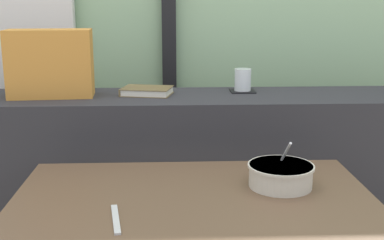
% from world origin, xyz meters
% --- Properties ---
extents(dark_console_ledge, '(2.80, 0.38, 0.86)m').
position_xyz_m(dark_console_ledge, '(0.00, 0.55, 0.43)').
color(dark_console_ledge, '#2D2D33').
rests_on(dark_console_ledge, ground).
extents(breakfast_table, '(1.02, 0.65, 0.69)m').
position_xyz_m(breakfast_table, '(-0.01, -0.10, 0.57)').
color(breakfast_table, brown).
rests_on(breakfast_table, ground).
extents(coaster_square, '(0.10, 0.10, 0.00)m').
position_xyz_m(coaster_square, '(0.23, 0.62, 0.86)').
color(coaster_square, black).
rests_on(coaster_square, dark_console_ledge).
extents(juice_glass, '(0.07, 0.07, 0.09)m').
position_xyz_m(juice_glass, '(0.23, 0.62, 0.91)').
color(juice_glass, white).
rests_on(juice_glass, coaster_square).
extents(closed_book, '(0.22, 0.18, 0.03)m').
position_xyz_m(closed_book, '(-0.17, 0.58, 0.87)').
color(closed_book, brown).
rests_on(closed_book, dark_console_ledge).
extents(throw_pillow, '(0.33, 0.16, 0.26)m').
position_xyz_m(throw_pillow, '(-0.53, 0.55, 0.99)').
color(throw_pillow, '#D18938').
rests_on(throw_pillow, dark_console_ledge).
extents(soup_bowl, '(0.20, 0.20, 0.14)m').
position_xyz_m(soup_bowl, '(0.25, -0.02, 0.73)').
color(soup_bowl, beige).
rests_on(soup_bowl, breakfast_table).
extents(fork_utensil, '(0.04, 0.17, 0.01)m').
position_xyz_m(fork_utensil, '(-0.21, -0.24, 0.70)').
color(fork_utensil, silver).
rests_on(fork_utensil, breakfast_table).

